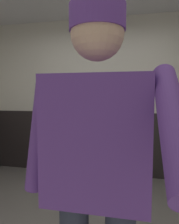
{
  "coord_description": "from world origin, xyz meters",
  "views": [
    {
      "loc": [
        0.48,
        -1.68,
        1.38
      ],
      "look_at": [
        0.16,
        -0.18,
        1.25
      ],
      "focal_mm": 32.85,
      "sensor_mm": 36.0,
      "label": 1
    }
  ],
  "objects": [
    {
      "name": "person",
      "position": [
        0.33,
        -0.79,
        1.05
      ],
      "size": [
        0.68,
        0.6,
        1.76
      ],
      "color": "#2D3342",
      "rests_on": "ground_plane"
    },
    {
      "name": "wall_back",
      "position": [
        0.0,
        1.84,
        1.33
      ],
      "size": [
        4.68,
        0.12,
        2.65
      ],
      "primitive_type": "cube",
      "color": "beige",
      "rests_on": "ground_plane"
    },
    {
      "name": "urinal_left",
      "position": [
        -0.47,
        1.62,
        0.78
      ],
      "size": [
        0.4,
        0.34,
        1.24
      ],
      "color": "white",
      "rests_on": "ground_plane"
    },
    {
      "name": "urinal_middle",
      "position": [
        0.28,
        1.62,
        0.78
      ],
      "size": [
        0.4,
        0.34,
        1.24
      ],
      "color": "white",
      "rests_on": "ground_plane"
    },
    {
      "name": "privacy_divider_panel",
      "position": [
        -0.1,
        1.55,
        0.95
      ],
      "size": [
        0.04,
        0.4,
        0.9
      ],
      "primitive_type": "cube",
      "color": "#4C4C51"
    },
    {
      "name": "wainscot_band_back",
      "position": [
        0.0,
        1.76,
        0.54
      ],
      "size": [
        4.08,
        0.03,
        1.08
      ],
      "primitive_type": "cube",
      "color": "black",
      "rests_on": "ground_plane"
    }
  ]
}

